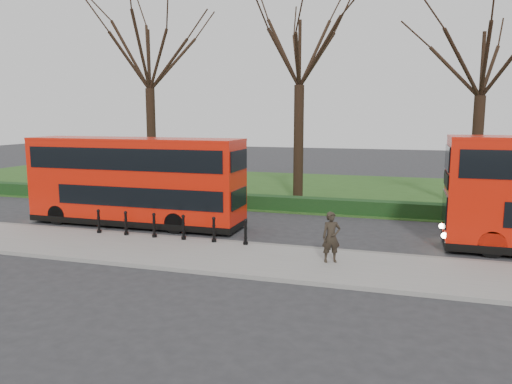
% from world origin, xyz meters
% --- Properties ---
extents(ground, '(120.00, 120.00, 0.00)m').
position_xyz_m(ground, '(0.00, 0.00, 0.00)').
color(ground, '#28282B').
rests_on(ground, ground).
extents(pavement, '(60.00, 4.00, 0.15)m').
position_xyz_m(pavement, '(0.00, -3.00, 0.07)').
color(pavement, gray).
rests_on(pavement, ground).
extents(kerb, '(60.00, 0.25, 0.16)m').
position_xyz_m(kerb, '(0.00, -1.00, 0.07)').
color(kerb, slate).
rests_on(kerb, ground).
extents(grass_verge, '(60.00, 18.00, 0.06)m').
position_xyz_m(grass_verge, '(0.00, 15.00, 0.03)').
color(grass_verge, '#294C19').
rests_on(grass_verge, ground).
extents(hedge, '(60.00, 0.90, 0.80)m').
position_xyz_m(hedge, '(0.00, 6.80, 0.40)').
color(hedge, black).
rests_on(hedge, ground).
extents(yellow_line_outer, '(60.00, 0.10, 0.01)m').
position_xyz_m(yellow_line_outer, '(0.00, -0.70, 0.01)').
color(yellow_line_outer, yellow).
rests_on(yellow_line_outer, ground).
extents(yellow_line_inner, '(60.00, 0.10, 0.01)m').
position_xyz_m(yellow_line_inner, '(0.00, -0.50, 0.01)').
color(yellow_line_inner, yellow).
rests_on(yellow_line_inner, ground).
extents(tree_left, '(8.16, 8.16, 12.74)m').
position_xyz_m(tree_left, '(-8.00, 10.00, 9.27)').
color(tree_left, black).
rests_on(tree_left, ground).
extents(tree_mid, '(8.21, 8.21, 12.82)m').
position_xyz_m(tree_mid, '(2.00, 10.00, 9.33)').
color(tree_mid, black).
rests_on(tree_mid, ground).
extents(tree_right, '(7.36, 7.36, 11.50)m').
position_xyz_m(tree_right, '(12.00, 10.00, 8.36)').
color(tree_right, black).
rests_on(tree_right, ground).
extents(bollard_row, '(6.96, 0.15, 1.00)m').
position_xyz_m(bollard_row, '(-1.03, -1.35, 0.65)').
color(bollard_row, black).
rests_on(bollard_row, pavement).
extents(bus_lead, '(10.56, 2.43, 4.20)m').
position_xyz_m(bus_lead, '(-4.04, 1.13, 2.12)').
color(bus_lead, red).
rests_on(bus_lead, ground).
extents(pedestrian, '(0.77, 0.66, 1.80)m').
position_xyz_m(pedestrian, '(6.00, -2.73, 1.05)').
color(pedestrian, '#2B231B').
rests_on(pedestrian, pavement).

